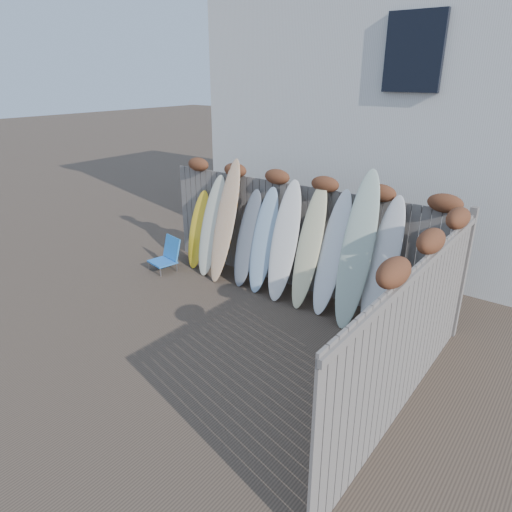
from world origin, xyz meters
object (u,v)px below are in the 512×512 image
Objects in this scene: wooden_crate at (394,364)px; lattice_panel at (426,319)px; beach_chair at (167,255)px; surfboard_0 at (199,230)px.

lattice_panel is (0.20, 0.43, 0.55)m from wooden_crate.
beach_chair is 0.85m from surfboard_0.
wooden_crate is (5.27, -0.84, -0.00)m from beach_chair.
lattice_panel is (5.47, -0.41, 0.54)m from beach_chair.
lattice_panel is 5.17m from surfboard_0.
surfboard_0 is at bearing 163.92° from wooden_crate.
surfboard_0 is (-4.88, 1.41, 0.49)m from wooden_crate.
surfboard_0 is (0.40, 0.57, 0.49)m from beach_chair.
lattice_panel reaches higher than surfboard_0.
surfboard_0 reaches higher than beach_chair.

